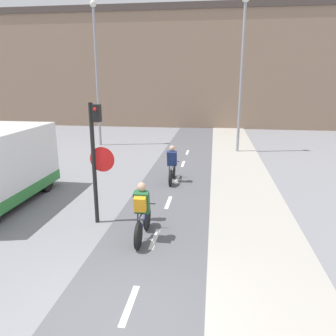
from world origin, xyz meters
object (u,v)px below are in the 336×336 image
object	(u,v)px
traffic_light_pole	(96,151)
cyclist_near	(142,213)
street_lamp_sidewalk	(242,62)
street_lamp_far	(96,62)
cyclist_far	(172,166)

from	to	relation	value
traffic_light_pole	cyclist_near	distance (m)	2.08
street_lamp_sidewalk	street_lamp_far	bearing A→B (deg)	173.77
traffic_light_pole	cyclist_far	bearing A→B (deg)	68.83
traffic_light_pole	cyclist_far	world-z (taller)	traffic_light_pole
street_lamp_sidewalk	cyclist_far	xyz separation A→B (m)	(-2.85, -5.86, -4.03)
traffic_light_pole	cyclist_near	size ratio (longest dim) A/B	1.95
street_lamp_far	cyclist_far	size ratio (longest dim) A/B	4.94
traffic_light_pole	street_lamp_far	xyz separation A→B (m)	(-3.70, 10.67, 2.75)
street_lamp_far	cyclist_far	bearing A→B (deg)	-52.27
street_lamp_far	cyclist_near	size ratio (longest dim) A/B	4.73
cyclist_near	street_lamp_far	bearing A→B (deg)	113.87
street_lamp_sidewalk	cyclist_far	world-z (taller)	street_lamp_sidewalk
traffic_light_pole	street_lamp_sidewalk	distance (m)	11.05
street_lamp_far	street_lamp_sidewalk	bearing A→B (deg)	-6.23
street_lamp_far	cyclist_far	distance (m)	9.47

